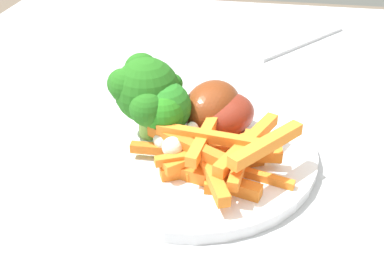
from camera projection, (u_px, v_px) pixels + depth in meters
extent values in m
cube|color=#B7B7BC|center=(215.00, 178.00, 0.47)|extent=(1.04, 0.87, 0.03)
cylinder|color=gray|center=(78.00, 167.00, 1.11)|extent=(0.06, 0.06, 0.72)
cylinder|color=white|center=(192.00, 150.00, 0.47)|extent=(0.24, 0.24, 0.01)
cylinder|color=#92BD4C|center=(149.00, 123.00, 0.48)|extent=(0.02, 0.02, 0.03)
sphere|color=#226519|center=(147.00, 90.00, 0.46)|extent=(0.06, 0.06, 0.06)
sphere|color=#226519|center=(166.00, 83.00, 0.46)|extent=(0.02, 0.02, 0.02)
sphere|color=#226519|center=(141.00, 70.00, 0.47)|extent=(0.03, 0.03, 0.03)
sphere|color=#226519|center=(173.00, 83.00, 0.46)|extent=(0.02, 0.02, 0.02)
sphere|color=#226519|center=(149.00, 107.00, 0.44)|extent=(0.03, 0.03, 0.03)
sphere|color=#226519|center=(128.00, 86.00, 0.45)|extent=(0.03, 0.03, 0.03)
sphere|color=#226519|center=(123.00, 84.00, 0.46)|extent=(0.03, 0.03, 0.03)
cylinder|color=#8FBE48|center=(165.00, 136.00, 0.46)|extent=(0.02, 0.02, 0.02)
sphere|color=#27801C|center=(164.00, 112.00, 0.44)|extent=(0.04, 0.04, 0.04)
sphere|color=#27801C|center=(175.00, 105.00, 0.45)|extent=(0.01, 0.01, 0.01)
sphere|color=#27801C|center=(166.00, 102.00, 0.46)|extent=(0.02, 0.02, 0.02)
sphere|color=#27801C|center=(160.00, 98.00, 0.45)|extent=(0.02, 0.02, 0.02)
sphere|color=#27801C|center=(160.00, 107.00, 0.45)|extent=(0.02, 0.02, 0.02)
sphere|color=#27801C|center=(174.00, 118.00, 0.44)|extent=(0.02, 0.02, 0.02)
cylinder|color=#7CB758|center=(165.00, 133.00, 0.47)|extent=(0.02, 0.02, 0.02)
sphere|color=#267921|center=(164.00, 107.00, 0.45)|extent=(0.05, 0.05, 0.05)
sphere|color=#267921|center=(144.00, 114.00, 0.45)|extent=(0.02, 0.02, 0.02)
sphere|color=#267921|center=(173.00, 118.00, 0.44)|extent=(0.02, 0.02, 0.02)
sphere|color=#267921|center=(177.00, 112.00, 0.45)|extent=(0.02, 0.02, 0.02)
sphere|color=#267921|center=(156.00, 92.00, 0.46)|extent=(0.02, 0.02, 0.02)
cube|color=orange|center=(218.00, 166.00, 0.43)|extent=(0.05, 0.09, 0.01)
cube|color=orange|center=(208.00, 129.00, 0.44)|extent=(0.11, 0.02, 0.01)
cube|color=orange|center=(190.00, 146.00, 0.42)|extent=(0.05, 0.09, 0.01)
cube|color=orange|center=(248.00, 143.00, 0.42)|extent=(0.10, 0.05, 0.01)
cube|color=orange|center=(220.00, 182.00, 0.41)|extent=(0.03, 0.08, 0.01)
cube|color=orange|center=(215.00, 170.00, 0.41)|extent=(0.09, 0.05, 0.01)
cube|color=orange|center=(218.00, 154.00, 0.42)|extent=(0.05, 0.10, 0.01)
cube|color=orange|center=(216.00, 151.00, 0.44)|extent=(0.08, 0.08, 0.01)
cube|color=orange|center=(240.00, 153.00, 0.43)|extent=(0.02, 0.08, 0.01)
cube|color=orange|center=(267.00, 145.00, 0.40)|extent=(0.07, 0.06, 0.01)
cube|color=orange|center=(184.00, 151.00, 0.44)|extent=(0.01, 0.10, 0.01)
cube|color=orange|center=(211.00, 156.00, 0.45)|extent=(0.08, 0.05, 0.01)
cube|color=orange|center=(242.00, 158.00, 0.41)|extent=(0.08, 0.02, 0.01)
cube|color=orange|center=(239.00, 170.00, 0.43)|extent=(0.03, 0.10, 0.01)
cube|color=orange|center=(215.00, 168.00, 0.43)|extent=(0.06, 0.02, 0.01)
cube|color=orange|center=(209.00, 137.00, 0.42)|extent=(0.02, 0.11, 0.01)
cylinder|color=#5A1910|center=(223.00, 132.00, 0.49)|extent=(0.05, 0.05, 0.00)
ellipsoid|color=maroon|center=(223.00, 115.00, 0.48)|extent=(0.09, 0.09, 0.04)
cylinder|color=beige|center=(178.00, 134.00, 0.45)|extent=(0.03, 0.03, 0.01)
sphere|color=silver|center=(163.00, 140.00, 0.44)|extent=(0.02, 0.02, 0.02)
cylinder|color=#561F0C|center=(212.00, 128.00, 0.49)|extent=(0.05, 0.05, 0.00)
ellipsoid|color=maroon|center=(212.00, 107.00, 0.48)|extent=(0.08, 0.07, 0.05)
cylinder|color=beige|center=(183.00, 137.00, 0.44)|extent=(0.04, 0.02, 0.01)
sphere|color=silver|center=(173.00, 147.00, 0.42)|extent=(0.02, 0.02, 0.02)
cube|color=silver|center=(303.00, 43.00, 0.72)|extent=(0.16, 0.13, 0.00)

